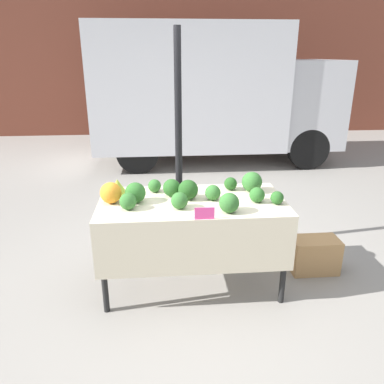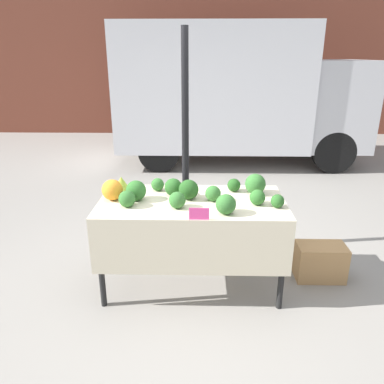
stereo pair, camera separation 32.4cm
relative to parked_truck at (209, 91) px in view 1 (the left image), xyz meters
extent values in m
plane|color=gray|center=(-0.70, -4.38, -1.37)|extent=(40.00, 40.00, 0.00)
cube|color=brown|center=(-0.70, 3.11, 1.29)|extent=(16.00, 0.60, 5.33)
cylinder|color=black|center=(-0.78, -3.74, -0.23)|extent=(0.07, 0.07, 2.29)
cube|color=silver|center=(-0.41, 0.00, 0.08)|extent=(3.51, 1.88, 2.23)
cube|color=silver|center=(1.91, 0.00, -0.23)|extent=(1.13, 1.73, 1.61)
cylinder|color=black|center=(1.79, -0.75, -0.99)|extent=(0.76, 0.22, 0.76)
cylinder|color=black|center=(1.79, 0.75, -0.99)|extent=(0.76, 0.22, 0.76)
cylinder|color=black|center=(-1.38, -0.75, -0.99)|extent=(0.76, 0.22, 0.76)
cylinder|color=black|center=(-1.38, 0.75, -0.99)|extent=(0.76, 0.22, 0.76)
cube|color=beige|center=(-0.70, -4.38, -0.55)|extent=(1.63, 0.83, 0.03)
cube|color=beige|center=(-0.70, -4.79, -0.79)|extent=(1.63, 0.01, 0.46)
cylinder|color=black|center=(-1.45, -4.73, -0.97)|extent=(0.05, 0.05, 0.81)
cylinder|color=black|center=(0.05, -4.73, -0.97)|extent=(0.05, 0.05, 0.81)
cylinder|color=black|center=(-1.45, -4.02, -0.97)|extent=(0.05, 0.05, 0.81)
cylinder|color=black|center=(0.05, -4.02, -0.97)|extent=(0.05, 0.05, 0.81)
sphere|color=orange|center=(-1.39, -4.37, -0.44)|extent=(0.18, 0.18, 0.18)
cone|color=#93B238|center=(-1.36, -4.14, -0.46)|extent=(0.17, 0.17, 0.14)
sphere|color=#2D6628|center=(-0.14, -4.46, -0.47)|extent=(0.13, 0.13, 0.13)
sphere|color=#23511E|center=(-0.31, -4.13, -0.47)|extent=(0.12, 0.12, 0.12)
sphere|color=#336B2D|center=(-1.03, -4.13, -0.47)|extent=(0.12, 0.12, 0.12)
sphere|color=#336B2D|center=(-0.13, -4.19, -0.44)|extent=(0.19, 0.19, 0.19)
sphere|color=#336B2D|center=(-1.24, -4.53, -0.46)|extent=(0.14, 0.14, 0.14)
sphere|color=#336B2D|center=(-0.42, -4.66, -0.45)|extent=(0.16, 0.16, 0.16)
sphere|color=#336B2D|center=(-0.52, -4.38, -0.46)|extent=(0.14, 0.14, 0.14)
sphere|color=#2D6628|center=(-1.19, -4.38, -0.44)|extent=(0.18, 0.18, 0.18)
sphere|color=#285B23|center=(-0.87, -4.25, -0.45)|extent=(0.16, 0.16, 0.16)
sphere|color=#285B23|center=(0.02, -4.52, -0.48)|extent=(0.11, 0.11, 0.11)
sphere|color=#23511E|center=(-0.73, -4.34, -0.44)|extent=(0.18, 0.18, 0.18)
sphere|color=#336B2D|center=(-0.82, -4.55, -0.46)|extent=(0.14, 0.14, 0.14)
cube|color=#EF4793|center=(-0.64, -4.78, -0.48)|extent=(0.16, 0.01, 0.10)
cube|color=tan|center=(0.53, -4.26, -1.20)|extent=(0.46, 0.27, 0.35)
camera|label=1|loc=(-0.95, -7.41, 0.67)|focal=35.00mm
camera|label=2|loc=(-0.63, -7.42, 0.67)|focal=35.00mm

